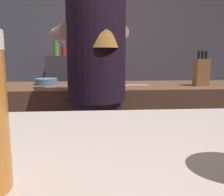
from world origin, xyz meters
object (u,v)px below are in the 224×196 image
object	(u,v)px
bartender	(97,82)
bottle_vinegar	(76,49)
chefs_knife	(133,85)
mixing_bowl	(46,82)
bottle_olive_oil	(56,49)
knife_block	(201,72)
bottle_soy	(64,50)

from	to	relation	value
bartender	bottle_vinegar	distance (m)	1.73
bartender	chefs_knife	xyz separation A→B (m)	(0.28, 0.40, -0.07)
mixing_bowl	bottle_olive_oil	size ratio (longest dim) A/B	0.77
chefs_knife	bottle_olive_oil	xyz separation A→B (m)	(-0.74, 1.26, 0.30)
knife_block	bottle_olive_oil	xyz separation A→B (m)	(-1.25, 1.31, 0.20)
bottle_soy	knife_block	bearing A→B (deg)	-50.74
chefs_knife	bottle_soy	xyz separation A→B (m)	(-0.67, 1.39, 0.28)
mixing_bowl	bottle_vinegar	bearing A→B (deg)	81.75
knife_block	bottle_olive_oil	bearing A→B (deg)	133.81
bottle_olive_oil	bottle_soy	distance (m)	0.16
mixing_bowl	chefs_knife	bearing A→B (deg)	-10.31
knife_block	bottle_vinegar	distance (m)	1.69
mixing_bowl	bottle_soy	distance (m)	1.30
bottle_soy	mixing_bowl	bearing A→B (deg)	-90.12
chefs_knife	knife_block	bearing A→B (deg)	-11.12
bartender	bottle_vinegar	world-z (taller)	bartender
bartender	knife_block	distance (m)	0.87
knife_block	chefs_knife	distance (m)	0.52
mixing_bowl	chefs_knife	world-z (taller)	mixing_bowl
bottle_olive_oil	bottle_vinegar	distance (m)	0.24
bartender	bottle_olive_oil	distance (m)	1.74
mixing_bowl	bartender	bearing A→B (deg)	-53.49
mixing_bowl	bottle_soy	size ratio (longest dim) A/B	1.01
bartender	bottle_soy	size ratio (longest dim) A/B	9.98
mixing_bowl	bottle_olive_oil	xyz separation A→B (m)	(-0.07, 1.14, 0.28)
bartender	mixing_bowl	size ratio (longest dim) A/B	9.89
chefs_knife	bottle_vinegar	xyz separation A→B (m)	(-0.50, 1.29, 0.30)
bartender	bottle_soy	distance (m)	1.85
bartender	bottle_soy	bearing A→B (deg)	-5.73
bottle_vinegar	bottle_soy	xyz separation A→B (m)	(-0.17, 0.10, -0.02)
mixing_bowl	knife_block	bearing A→B (deg)	-8.22
knife_block	bottle_soy	xyz separation A→B (m)	(-1.18, 1.44, 0.18)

